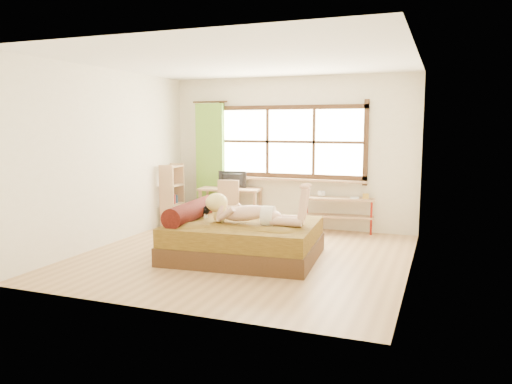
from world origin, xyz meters
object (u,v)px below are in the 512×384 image
at_px(woman, 253,202).
at_px(bookshelf, 172,195).
at_px(desk, 230,193).
at_px(chair, 227,203).
at_px(bed, 241,238).
at_px(pipe_shelf, 339,207).
at_px(kitten, 201,210).

xyz_separation_m(woman, bookshelf, (-2.26, 1.73, -0.23)).
bearing_deg(desk, chair, -83.15).
distance_m(chair, bookshelf, 1.12).
bearing_deg(chair, desk, 96.85).
relative_size(woman, chair, 1.60).
relative_size(bed, bookshelf, 1.89).
distance_m(bed, pipe_shelf, 2.36).
distance_m(kitten, chair, 1.59).
bearing_deg(pipe_shelf, bed, -122.28).
relative_size(kitten, desk, 0.26).
xyz_separation_m(kitten, desk, (-0.37, 1.93, -0.02)).
bearing_deg(bookshelf, desk, 14.33).
xyz_separation_m(pipe_shelf, bookshelf, (-3.02, -0.47, 0.13)).
relative_size(woman, kitten, 4.67).
xyz_separation_m(woman, kitten, (-0.87, 0.15, -0.18)).
height_order(pipe_shelf, bookshelf, bookshelf).
xyz_separation_m(woman, chair, (-1.15, 1.71, -0.32)).
relative_size(chair, bookshelf, 0.78).
xyz_separation_m(bed, bookshelf, (-2.06, 1.68, 0.30)).
distance_m(bed, desk, 2.31).
bearing_deg(bookshelf, pipe_shelf, 4.36).
relative_size(desk, bookshelf, 1.04).
relative_size(woman, bookshelf, 1.25).
bearing_deg(woman, kitten, 165.56).
distance_m(bed, bookshelf, 2.68).
xyz_separation_m(bed, desk, (-1.04, 2.03, 0.34)).
xyz_separation_m(chair, pipe_shelf, (1.90, 0.49, -0.04)).
distance_m(kitten, pipe_shelf, 2.62).
distance_m(woman, bookshelf, 2.86).
distance_m(woman, desk, 2.43).
bearing_deg(bookshelf, chair, -5.59).
bearing_deg(chair, kitten, -86.65).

